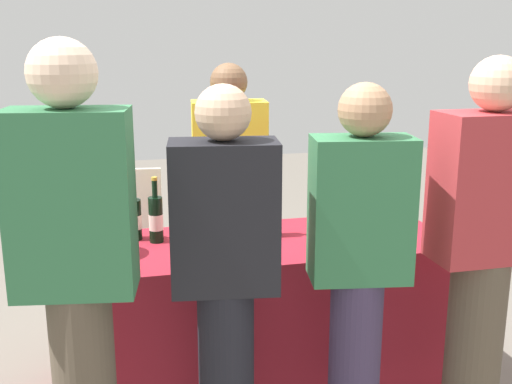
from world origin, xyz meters
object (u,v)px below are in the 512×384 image
wine_bottle_1 (156,219)px  guest_0 (76,268)px  wine_glass_2 (370,216)px  wine_glass_1 (317,229)px  ice_bucket (101,239)px  wine_bottle_0 (134,219)px  guest_2 (359,262)px  wine_glass_0 (225,229)px  guest_1 (225,272)px  wine_bottle_3 (375,203)px  menu_board (123,238)px  server_pouring (230,191)px  wine_bottle_4 (385,201)px  guest_3 (483,243)px  wine_bottle_2 (272,215)px

wine_bottle_1 → guest_0: (-0.33, -0.82, 0.08)m
wine_bottle_1 → wine_glass_2: (1.04, -0.17, -0.01)m
wine_glass_1 → wine_glass_2: bearing=12.1°
wine_glass_1 → ice_bucket: size_ratio=0.55×
wine_bottle_0 → guest_2: guest_2 is taller
wine_glass_0 → guest_1: bearing=-100.6°
wine_bottle_0 → guest_2: bearing=-43.8°
wine_bottle_3 → menu_board: wine_bottle_3 is taller
wine_glass_2 → server_pouring: 0.89m
wine_bottle_4 → server_pouring: server_pouring is taller
ice_bucket → server_pouring: size_ratio=0.14×
wine_bottle_4 → guest_1: (-1.03, -0.80, -0.01)m
server_pouring → guest_3: guest_3 is taller
wine_bottle_2 → guest_1: guest_1 is taller
wine_glass_1 → guest_2: 0.51m
wine_glass_1 → wine_bottle_4: bearing=32.1°
wine_bottle_1 → guest_2: 1.05m
wine_bottle_3 → guest_2: 0.86m
guest_0 → wine_bottle_3: bearing=38.2°
wine_bottle_1 → wine_glass_1: (0.74, -0.24, -0.03)m
wine_bottle_2 → guest_1: 0.78m
wine_glass_1 → menu_board: 1.52m
server_pouring → wine_bottle_4: bearing=156.4°
wine_glass_0 → wine_glass_1: wine_glass_0 is taller
wine_bottle_1 → menu_board: wine_bottle_1 is taller
wine_glass_1 → guest_2: bearing=-90.0°
wine_glass_1 → guest_1: size_ratio=0.08×
wine_glass_2 → guest_2: guest_2 is taller
wine_bottle_0 → wine_glass_0: 0.48m
wine_bottle_1 → server_pouring: 0.69m
guest_1 → menu_board: 1.75m
ice_bucket → guest_1: guest_1 is taller
wine_bottle_4 → wine_bottle_3: bearing=-144.0°
wine_glass_1 → guest_3: size_ratio=0.08×
wine_bottle_2 → guest_3: size_ratio=0.19×
guest_2 → guest_3: guest_3 is taller
wine_bottle_1 → guest_3: (1.28, -0.77, 0.03)m
menu_board → wine_glass_1: bearing=-45.4°
wine_bottle_1 → ice_bucket: wine_bottle_1 is taller
wine_bottle_0 → wine_bottle_2: (0.67, -0.11, 0.00)m
wine_bottle_4 → wine_glass_2: wine_bottle_4 is taller
wine_bottle_4 → wine_glass_0: bearing=-164.9°
wine_glass_1 → server_pouring: server_pouring is taller
wine_glass_0 → ice_bucket: bearing=175.6°
wine_bottle_4 → wine_bottle_0: bearing=-179.8°
server_pouring → guest_0: bearing=65.2°
wine_bottle_2 → guest_0: size_ratio=0.18×
wine_bottle_3 → guest_3: bearing=-80.2°
wine_bottle_0 → wine_glass_0: size_ratio=2.23×
server_pouring → wine_bottle_0: bearing=44.2°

